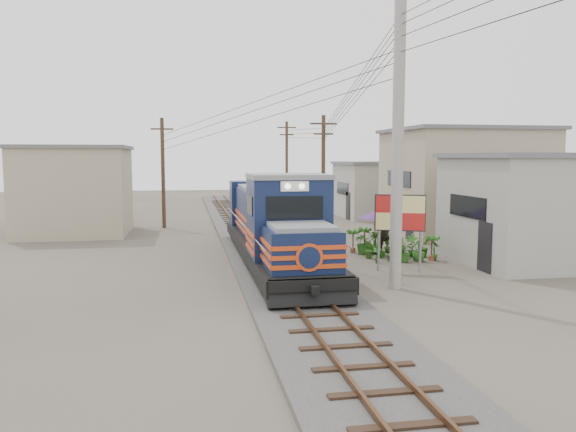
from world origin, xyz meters
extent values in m
plane|color=#473F35|center=(0.00, 0.00, 0.00)|extent=(120.00, 120.00, 0.00)
cube|color=#595651|center=(0.00, 10.00, 0.08)|extent=(3.60, 70.00, 0.16)
cube|color=#51331E|center=(-0.54, 10.00, 0.26)|extent=(0.08, 70.00, 0.12)
cube|color=#51331E|center=(0.54, 10.00, 0.26)|extent=(0.08, 70.00, 0.12)
cube|color=black|center=(0.00, 4.53, 0.75)|extent=(2.77, 15.27, 0.52)
cube|color=black|center=(0.00, -0.24, 0.46)|extent=(2.10, 3.05, 0.62)
cube|color=black|center=(0.00, 9.30, 0.46)|extent=(2.10, 3.05, 0.62)
cube|color=#0F1939|center=(0.00, -1.38, 1.56)|extent=(2.27, 2.29, 1.43)
cube|color=#0F1939|center=(0.00, 1.00, 2.32)|extent=(2.71, 2.48, 2.96)
cube|color=slate|center=(0.00, 1.00, 3.85)|extent=(2.77, 2.60, 0.17)
cube|color=black|center=(0.00, -0.25, 2.85)|extent=(1.94, 0.06, 0.76)
cube|color=white|center=(0.00, -0.26, 3.56)|extent=(0.95, 0.06, 0.33)
cube|color=#0F1939|center=(0.00, 6.92, 1.94)|extent=(2.16, 9.35, 2.19)
cube|color=slate|center=(0.00, 6.92, 3.09)|extent=(1.94, 9.35, 0.17)
cube|color=red|center=(0.00, 4.53, 1.27)|extent=(2.81, 15.27, 0.13)
cube|color=red|center=(0.00, 4.53, 1.56)|extent=(2.81, 15.27, 0.13)
cube|color=red|center=(0.00, 4.53, 1.85)|extent=(2.81, 15.27, 0.13)
cylinder|color=#9E9B93|center=(3.50, -0.50, 5.00)|extent=(0.40, 0.40, 10.00)
cylinder|color=#4C3826|center=(4.50, 14.00, 3.50)|extent=(0.24, 0.24, 7.00)
cube|color=#4C3826|center=(4.50, 14.00, 6.50)|extent=(1.60, 0.10, 0.10)
cube|color=#4C3826|center=(4.50, 14.00, 5.90)|extent=(1.20, 0.10, 0.10)
cylinder|color=#4C3826|center=(4.80, 28.00, 3.75)|extent=(0.24, 0.24, 7.50)
cube|color=#4C3826|center=(4.80, 28.00, 7.00)|extent=(1.60, 0.10, 0.10)
cube|color=#4C3826|center=(4.80, 28.00, 6.40)|extent=(1.20, 0.10, 0.10)
cylinder|color=#4C3826|center=(-5.00, 18.00, 3.50)|extent=(0.24, 0.24, 7.00)
cube|color=#4C3826|center=(-5.00, 18.00, 6.50)|extent=(1.60, 0.10, 0.10)
cube|color=#4C3826|center=(-5.00, 18.00, 5.90)|extent=(1.20, 0.10, 0.10)
cube|color=gray|center=(11.50, 3.00, 2.25)|extent=(7.00, 6.00, 4.50)
cube|color=slate|center=(11.50, 3.00, 4.60)|extent=(7.35, 6.30, 0.20)
cube|color=black|center=(7.98, 3.00, 2.48)|extent=(0.05, 3.00, 0.90)
cube|color=tan|center=(12.50, 12.00, 3.00)|extent=(8.00, 7.00, 6.00)
cube|color=slate|center=(12.50, 12.00, 6.10)|extent=(8.40, 7.35, 0.20)
cube|color=black|center=(8.48, 12.00, 3.30)|extent=(0.05, 3.50, 0.90)
cube|color=gray|center=(11.00, 22.00, 2.00)|extent=(6.00, 6.00, 4.00)
cube|color=slate|center=(11.00, 22.00, 4.10)|extent=(6.30, 6.30, 0.20)
cube|color=black|center=(7.98, 22.00, 2.20)|extent=(0.05, 3.00, 0.90)
cube|color=tan|center=(-10.00, 16.00, 2.50)|extent=(6.00, 6.00, 5.00)
cube|color=slate|center=(-10.00, 16.00, 5.10)|extent=(6.30, 6.30, 0.20)
cube|color=black|center=(-13.02, 16.00, 2.75)|extent=(0.05, 3.00, 0.90)
cylinder|color=#99999E|center=(3.95, 2.50, 1.13)|extent=(0.10, 0.10, 2.26)
cylinder|color=#99999E|center=(5.46, 1.91, 1.13)|extent=(0.10, 0.10, 2.26)
cube|color=black|center=(4.71, 2.21, 2.35)|extent=(1.89, 0.84, 1.44)
cube|color=red|center=(4.71, 2.18, 2.35)|extent=(1.79, 0.77, 1.35)
cylinder|color=black|center=(5.26, 6.01, 0.05)|extent=(0.40, 0.40, 0.10)
cylinder|color=#99999E|center=(5.26, 6.01, 1.00)|extent=(0.05, 0.05, 2.00)
cone|color=#4D236B|center=(5.26, 6.01, 1.96)|extent=(2.35, 2.35, 0.50)
imported|color=black|center=(5.83, 7.03, 0.92)|extent=(0.76, 0.60, 1.85)
imported|color=#2B641C|center=(4.44, 4.05, 0.36)|extent=(0.45, 0.43, 0.71)
imported|color=#2B641C|center=(5.11, 4.17, 0.36)|extent=(0.42, 0.47, 0.71)
imported|color=#2B641C|center=(5.72, 4.10, 0.44)|extent=(1.00, 0.95, 0.87)
imported|color=#2B641C|center=(6.36, 4.12, 0.51)|extent=(0.65, 0.65, 1.01)
imported|color=#2B641C|center=(7.13, 4.19, 0.47)|extent=(0.34, 0.50, 0.94)
imported|color=#2B641C|center=(4.44, 5.12, 0.41)|extent=(0.40, 0.48, 0.83)
imported|color=#2B641C|center=(5.09, 5.27, 0.31)|extent=(0.58, 0.63, 0.61)
imported|color=#2B641C|center=(5.71, 5.08, 0.52)|extent=(0.76, 0.76, 1.04)
imported|color=#2B641C|center=(6.49, 5.19, 0.53)|extent=(0.68, 0.63, 1.06)
imported|color=#2B641C|center=(7.06, 5.08, 0.47)|extent=(0.62, 0.55, 0.94)
imported|color=#2B641C|center=(4.60, 6.27, 0.57)|extent=(1.05, 0.92, 1.13)
imported|color=#2B641C|center=(5.12, 6.29, 0.52)|extent=(0.79, 0.79, 1.03)
imported|color=#2B641C|center=(5.81, 6.45, 0.52)|extent=(0.62, 0.66, 1.03)
imported|color=#2B641C|center=(6.49, 6.47, 0.39)|extent=(0.52, 0.47, 0.78)
camera|label=1|loc=(-3.57, -18.61, 4.53)|focal=35.00mm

